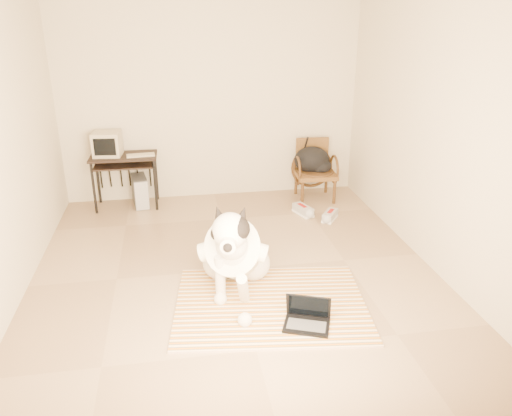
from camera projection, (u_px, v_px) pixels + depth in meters
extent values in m
plane|color=#9C7F60|center=(234.00, 269.00, 5.10)|extent=(4.50, 4.50, 0.00)
plane|color=beige|center=(211.00, 99.00, 6.65)|extent=(4.50, 0.00, 4.50)
plane|color=beige|center=(287.00, 248.00, 2.54)|extent=(4.50, 0.00, 4.50)
plane|color=beige|center=(1.00, 150.00, 4.28)|extent=(0.00, 4.50, 4.50)
plane|color=beige|center=(434.00, 132.00, 4.91)|extent=(0.00, 4.50, 4.50)
cube|color=orange|center=(275.00, 340.00, 4.00)|extent=(1.71, 0.47, 0.02)
cube|color=#3D642F|center=(273.00, 321.00, 4.24)|extent=(1.71, 0.47, 0.02)
cube|color=#884891|center=(271.00, 304.00, 4.48)|extent=(1.71, 0.47, 0.02)
cube|color=gold|center=(269.00, 289.00, 4.72)|extent=(1.71, 0.47, 0.02)
cube|color=beige|center=(267.00, 276.00, 4.96)|extent=(1.71, 0.47, 0.02)
sphere|color=white|center=(220.00, 263.00, 4.88)|extent=(0.34, 0.34, 0.34)
sphere|color=white|center=(253.00, 263.00, 4.86)|extent=(0.34, 0.34, 0.34)
ellipsoid|color=white|center=(236.00, 261.00, 4.85)|extent=(0.41, 0.38, 0.34)
ellipsoid|color=white|center=(234.00, 249.00, 4.58)|extent=(0.57, 0.84, 0.73)
cylinder|color=white|center=(234.00, 249.00, 4.59)|extent=(0.63, 0.74, 0.67)
sphere|color=white|center=(232.00, 244.00, 4.32)|extent=(0.28, 0.28, 0.28)
sphere|color=white|center=(230.00, 231.00, 4.15)|extent=(0.31, 0.31, 0.31)
ellipsoid|color=black|center=(236.00, 229.00, 4.14)|extent=(0.24, 0.27, 0.23)
cylinder|color=white|center=(229.00, 243.00, 4.04)|extent=(0.16, 0.19, 0.13)
sphere|color=black|center=(228.00, 248.00, 3.96)|extent=(0.08, 0.08, 0.08)
cone|color=black|center=(219.00, 214.00, 4.17)|extent=(0.16, 0.18, 0.19)
cone|color=black|center=(243.00, 214.00, 4.16)|extent=(0.16, 0.17, 0.19)
torus|color=silver|center=(231.00, 239.00, 4.28)|extent=(0.30, 0.20, 0.25)
cylinder|color=white|center=(220.00, 278.00, 4.43)|extent=(0.12, 0.16, 0.46)
cylinder|color=white|center=(243.00, 290.00, 4.31)|extent=(0.18, 0.43, 0.47)
sphere|color=white|center=(220.00, 299.00, 4.48)|extent=(0.12, 0.12, 0.12)
sphere|color=white|center=(245.00, 320.00, 4.17)|extent=(0.12, 0.12, 0.12)
cone|color=black|center=(237.00, 260.00, 5.18)|extent=(0.13, 0.47, 0.12)
cube|color=black|center=(307.00, 326.00, 4.15)|extent=(0.45, 0.38, 0.02)
cube|color=#4C4C4E|center=(306.00, 325.00, 4.13)|extent=(0.35, 0.26, 0.00)
cube|color=black|center=(308.00, 306.00, 4.18)|extent=(0.38, 0.22, 0.24)
cube|color=black|center=(308.00, 306.00, 4.17)|extent=(0.33, 0.19, 0.22)
cube|color=black|center=(124.00, 156.00, 6.47)|extent=(0.86, 0.48, 0.03)
cube|color=black|center=(124.00, 165.00, 6.47)|extent=(0.76, 0.39, 0.02)
cylinder|color=black|center=(94.00, 189.00, 6.36)|extent=(0.03, 0.03, 0.68)
cylinder|color=black|center=(98.00, 179.00, 6.73)|extent=(0.03, 0.03, 0.68)
cylinder|color=black|center=(155.00, 185.00, 6.47)|extent=(0.03, 0.03, 0.68)
cylinder|color=black|center=(156.00, 176.00, 6.84)|extent=(0.03, 0.03, 0.68)
cube|color=#B4A68D|center=(107.00, 144.00, 6.41)|extent=(0.37, 0.36, 0.31)
cube|color=black|center=(105.00, 147.00, 6.26)|extent=(0.27, 0.04, 0.22)
cube|color=#B4A68D|center=(141.00, 155.00, 6.42)|extent=(0.36, 0.16, 0.02)
cube|color=#4C4C4E|center=(140.00, 191.00, 6.69)|extent=(0.25, 0.44, 0.40)
cube|color=#AAABAF|center=(142.00, 196.00, 6.50)|extent=(0.17, 0.04, 0.38)
cube|color=brown|center=(315.00, 174.00, 6.86)|extent=(0.56, 0.54, 0.06)
cylinder|color=#311D0D|center=(315.00, 171.00, 6.84)|extent=(0.50, 0.50, 0.04)
cube|color=brown|center=(312.00, 152.00, 6.98)|extent=(0.46, 0.06, 0.41)
cylinder|color=#311D0D|center=(302.00, 193.00, 6.70)|extent=(0.04, 0.04, 0.33)
cylinder|color=#311D0D|center=(296.00, 183.00, 7.11)|extent=(0.04, 0.04, 0.33)
cylinder|color=#311D0D|center=(334.00, 192.00, 6.75)|extent=(0.04, 0.04, 0.33)
cylinder|color=#311D0D|center=(326.00, 182.00, 7.16)|extent=(0.04, 0.04, 0.33)
ellipsoid|color=black|center=(312.00, 160.00, 6.83)|extent=(0.49, 0.40, 0.36)
ellipsoid|color=black|center=(321.00, 166.00, 6.80)|extent=(0.30, 0.25, 0.21)
cube|color=white|center=(303.00, 213.00, 6.45)|extent=(0.24, 0.36, 0.03)
cube|color=gray|center=(303.00, 210.00, 6.44)|extent=(0.23, 0.34, 0.11)
cube|color=maroon|center=(303.00, 207.00, 6.42)|extent=(0.11, 0.17, 0.02)
cube|color=white|center=(330.00, 218.00, 6.29)|extent=(0.28, 0.33, 0.03)
cube|color=gray|center=(330.00, 215.00, 6.28)|extent=(0.27, 0.32, 0.10)
cube|color=maroon|center=(330.00, 212.00, 6.26)|extent=(0.13, 0.16, 0.02)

